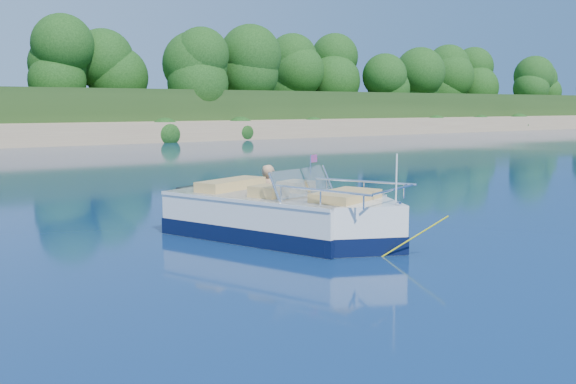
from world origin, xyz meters
name	(u,v)px	position (x,y,z in m)	size (l,w,h in m)	color
ground	(404,231)	(0.00, 0.00, 0.00)	(160.00, 160.00, 0.00)	#091E42
treeline	(10,67)	(0.04, 41.01, 5.55)	(150.00, 7.12, 8.19)	black
motorboat	(289,219)	(-2.55, 0.73, 0.40)	(3.63, 5.92, 2.08)	white
tow_tube	(267,213)	(-1.53, 3.21, 0.09)	(1.61, 1.61, 0.33)	#FFBD06
boy	(266,216)	(-1.51, 3.29, 0.00)	(0.61, 0.40, 1.68)	tan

